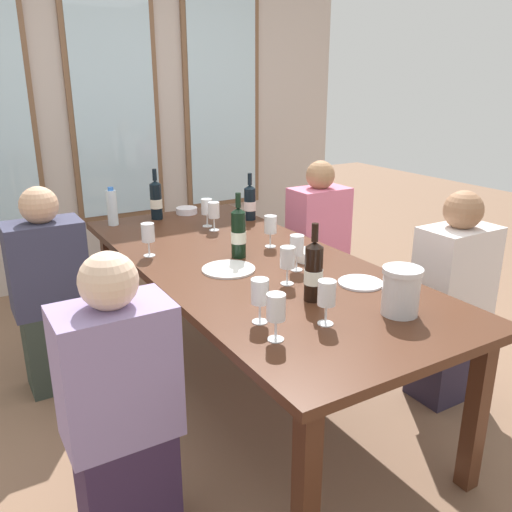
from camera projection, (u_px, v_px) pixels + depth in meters
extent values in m
plane|color=brown|center=(249.00, 389.00, 2.92)|extent=(12.00, 12.00, 0.00)
cube|color=#BDAFA5|center=(112.00, 100.00, 4.20)|extent=(4.22, 0.06, 2.90)
cube|color=brown|center=(114.00, 100.00, 4.16)|extent=(0.72, 0.03, 1.88)
cube|color=silver|center=(115.00, 100.00, 4.15)|extent=(0.64, 0.01, 1.80)
cube|color=brown|center=(222.00, 98.00, 4.62)|extent=(0.72, 0.03, 1.88)
cube|color=silver|center=(223.00, 98.00, 4.61)|extent=(0.64, 0.01, 1.80)
cube|color=#472516|center=(248.00, 265.00, 2.69)|extent=(1.02, 2.37, 0.04)
cube|color=#472516|center=(306.00, 492.00, 1.72)|extent=(0.07, 0.07, 0.70)
cube|color=#472516|center=(476.00, 413.00, 2.12)|extent=(0.07, 0.07, 0.70)
cube|color=#472516|center=(110.00, 281.00, 3.49)|extent=(0.07, 0.07, 0.70)
cube|color=#472516|center=(223.00, 260.00, 3.90)|extent=(0.07, 0.07, 0.70)
cylinder|color=white|center=(360.00, 283.00, 2.39)|extent=(0.20, 0.20, 0.01)
cylinder|color=white|center=(229.00, 269.00, 2.56)|extent=(0.26, 0.26, 0.01)
cylinder|color=silver|center=(401.00, 294.00, 2.06)|extent=(0.14, 0.14, 0.17)
cylinder|color=silver|center=(403.00, 271.00, 2.03)|extent=(0.16, 0.16, 0.02)
cylinder|color=black|center=(250.00, 204.00, 3.44)|extent=(0.07, 0.07, 0.20)
cone|color=black|center=(250.00, 187.00, 3.41)|extent=(0.07, 0.07, 0.02)
cylinder|color=black|center=(250.00, 179.00, 3.39)|extent=(0.03, 0.03, 0.08)
cylinder|color=silver|center=(250.00, 206.00, 3.45)|extent=(0.08, 0.08, 0.06)
cylinder|color=black|center=(156.00, 202.00, 3.45)|extent=(0.08, 0.08, 0.23)
cone|color=black|center=(155.00, 182.00, 3.41)|extent=(0.08, 0.08, 0.02)
cylinder|color=black|center=(155.00, 175.00, 3.40)|extent=(0.03, 0.03, 0.08)
cylinder|color=white|center=(156.00, 204.00, 3.46)|extent=(0.08, 0.08, 0.06)
cylinder|color=black|center=(239.00, 235.00, 2.71)|extent=(0.07, 0.08, 0.24)
cone|color=black|center=(238.00, 210.00, 2.67)|extent=(0.07, 0.08, 0.02)
cylinder|color=black|center=(238.00, 200.00, 2.66)|extent=(0.03, 0.03, 0.08)
cylinder|color=silver|center=(239.00, 237.00, 2.72)|extent=(0.08, 0.08, 0.06)
cylinder|color=black|center=(313.00, 274.00, 2.18)|extent=(0.07, 0.07, 0.23)
cone|color=black|center=(315.00, 244.00, 2.14)|extent=(0.07, 0.07, 0.02)
cylinder|color=black|center=(315.00, 233.00, 2.13)|extent=(0.03, 0.03, 0.08)
cylinder|color=white|center=(313.00, 277.00, 2.19)|extent=(0.08, 0.08, 0.06)
cylinder|color=white|center=(309.00, 255.00, 2.69)|extent=(0.14, 0.14, 0.05)
cylinder|color=white|center=(187.00, 211.00, 3.62)|extent=(0.14, 0.14, 0.04)
cylinder|color=white|center=(112.00, 208.00, 3.31)|extent=(0.06, 0.06, 0.22)
cylinder|color=blue|center=(111.00, 189.00, 3.27)|extent=(0.04, 0.04, 0.02)
cylinder|color=white|center=(296.00, 270.00, 2.56)|extent=(0.06, 0.06, 0.00)
cylinder|color=white|center=(296.00, 262.00, 2.55)|extent=(0.01, 0.01, 0.07)
cylinder|color=white|center=(297.00, 245.00, 2.52)|extent=(0.07, 0.07, 0.09)
cylinder|color=white|center=(287.00, 284.00, 2.39)|extent=(0.06, 0.06, 0.00)
cylinder|color=white|center=(287.00, 275.00, 2.38)|extent=(0.01, 0.01, 0.07)
cylinder|color=white|center=(288.00, 257.00, 2.35)|extent=(0.07, 0.07, 0.09)
cylinder|color=beige|center=(287.00, 265.00, 2.36)|extent=(0.06, 0.06, 0.02)
cylinder|color=white|center=(214.00, 230.00, 3.23)|extent=(0.06, 0.06, 0.00)
cylinder|color=white|center=(214.00, 224.00, 3.22)|extent=(0.01, 0.01, 0.07)
cylinder|color=white|center=(214.00, 210.00, 3.19)|extent=(0.07, 0.07, 0.09)
cylinder|color=maroon|center=(214.00, 215.00, 3.20)|extent=(0.06, 0.06, 0.02)
cylinder|color=white|center=(270.00, 246.00, 2.92)|extent=(0.06, 0.06, 0.00)
cylinder|color=white|center=(270.00, 239.00, 2.90)|extent=(0.01, 0.01, 0.07)
cylinder|color=white|center=(270.00, 224.00, 2.88)|extent=(0.07, 0.07, 0.09)
cylinder|color=white|center=(325.00, 324.00, 2.00)|extent=(0.06, 0.06, 0.00)
cylinder|color=white|center=(326.00, 314.00, 1.99)|extent=(0.01, 0.01, 0.07)
cylinder|color=white|center=(327.00, 293.00, 1.96)|extent=(0.07, 0.07, 0.09)
cylinder|color=maroon|center=(326.00, 301.00, 1.97)|extent=(0.06, 0.06, 0.03)
cylinder|color=white|center=(207.00, 226.00, 3.31)|extent=(0.06, 0.06, 0.00)
cylinder|color=white|center=(207.00, 220.00, 3.30)|extent=(0.01, 0.01, 0.07)
cylinder|color=white|center=(207.00, 206.00, 3.27)|extent=(0.07, 0.07, 0.09)
cylinder|color=white|center=(276.00, 339.00, 1.88)|extent=(0.06, 0.06, 0.00)
cylinder|color=white|center=(276.00, 329.00, 1.87)|extent=(0.01, 0.01, 0.07)
cylinder|color=white|center=(276.00, 307.00, 1.84)|extent=(0.07, 0.07, 0.09)
cylinder|color=white|center=(260.00, 322.00, 2.02)|extent=(0.06, 0.06, 0.00)
cylinder|color=white|center=(260.00, 312.00, 2.00)|extent=(0.01, 0.01, 0.07)
cylinder|color=white|center=(260.00, 291.00, 1.98)|extent=(0.07, 0.07, 0.09)
cylinder|color=white|center=(149.00, 255.00, 2.77)|extent=(0.06, 0.06, 0.00)
cylinder|color=white|center=(149.00, 248.00, 2.75)|extent=(0.01, 0.01, 0.07)
cylinder|color=white|center=(148.00, 232.00, 2.73)|extent=(0.07, 0.07, 0.09)
cylinder|color=maroon|center=(148.00, 238.00, 2.74)|extent=(0.06, 0.06, 0.03)
cube|color=#362341|center=(128.00, 486.00, 1.92)|extent=(0.32, 0.24, 0.45)
cube|color=#907BAE|center=(117.00, 372.00, 1.77)|extent=(0.38, 0.24, 0.48)
sphere|color=beige|center=(108.00, 281.00, 1.67)|extent=(0.19, 0.19, 0.19)
cube|color=#2B2436|center=(445.00, 356.00, 2.81)|extent=(0.32, 0.24, 0.45)
cube|color=silver|center=(455.00, 274.00, 2.66)|extent=(0.38, 0.24, 0.48)
sphere|color=#9B6D4E|center=(463.00, 210.00, 2.56)|extent=(0.19, 0.19, 0.19)
cube|color=#303A30|center=(58.00, 347.00, 2.90)|extent=(0.32, 0.24, 0.45)
cube|color=#383850|center=(47.00, 267.00, 2.76)|extent=(0.38, 0.24, 0.48)
sphere|color=tan|center=(39.00, 205.00, 2.65)|extent=(0.19, 0.19, 0.19)
cube|color=#2C2839|center=(316.00, 288.00, 3.72)|extent=(0.32, 0.24, 0.45)
cube|color=pink|center=(319.00, 223.00, 3.58)|extent=(0.38, 0.24, 0.48)
sphere|color=#A27551|center=(320.00, 175.00, 3.47)|extent=(0.19, 0.19, 0.19)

